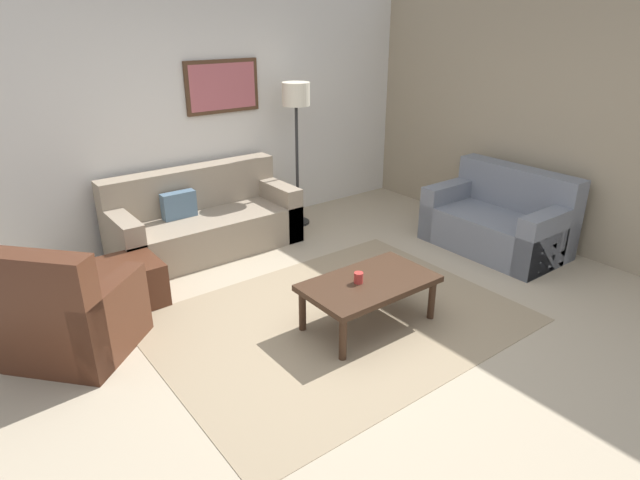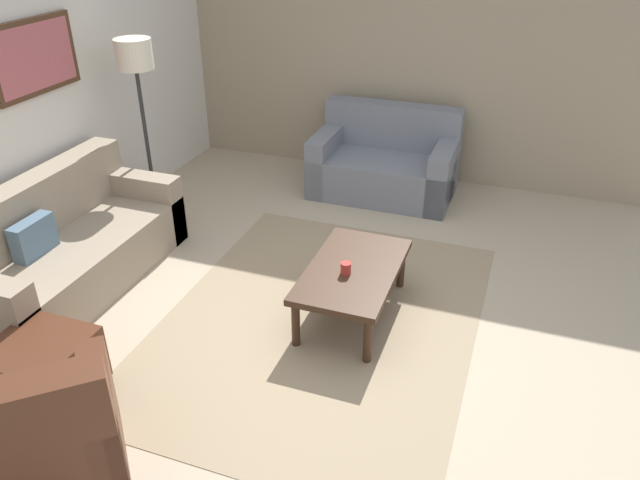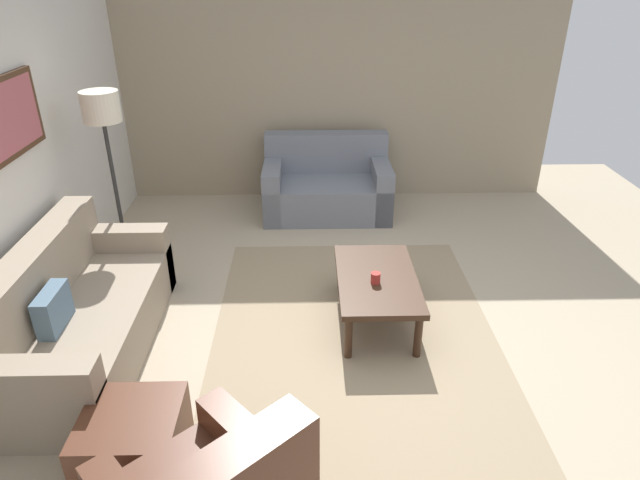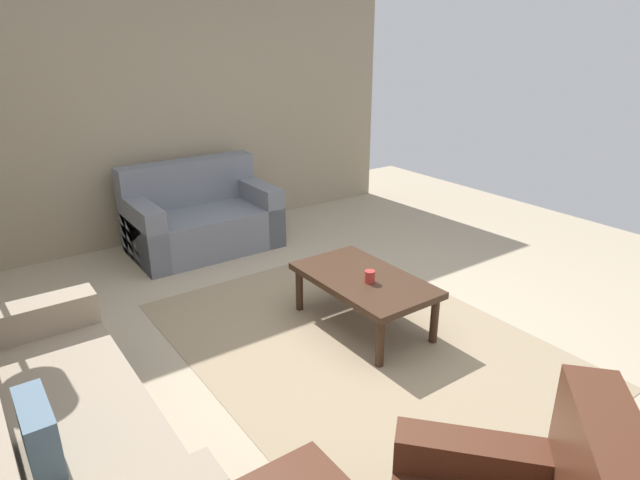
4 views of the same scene
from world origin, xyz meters
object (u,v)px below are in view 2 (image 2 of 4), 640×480
couch_main (62,251)px  couch_loveseat (386,164)px  lamp_standing (137,74)px  ottoman (43,368)px  armchair_leather (40,454)px  framed_artwork (35,57)px  cup (346,268)px  coffee_table (353,274)px

couch_main → couch_loveseat: size_ratio=1.38×
lamp_standing → ottoman: bearing=-163.1°
couch_loveseat → armchair_leather: 4.41m
lamp_standing → couch_loveseat: bearing=-55.1°
armchair_leather → couch_loveseat: bearing=-9.0°
framed_artwork → couch_loveseat: bearing=-48.7°
cup → coffee_table: bearing=-15.4°
coffee_table → lamp_standing: size_ratio=0.64×
coffee_table → cup: bearing=164.6°
armchair_leather → lamp_standing: size_ratio=0.66×
ottoman → cup: (1.38, -1.55, 0.25)m
lamp_standing → couch_main: bearing=179.4°
coffee_table → armchair_leather: bearing=153.9°
cup → couch_loveseat: bearing=7.3°
armchair_leather → cup: armchair_leather is taller
couch_main → framed_artwork: 1.54m
ottoman → coffee_table: coffee_table is taller
couch_loveseat → ottoman: size_ratio=2.58×
couch_loveseat → cup: size_ratio=16.10×
armchair_leather → coffee_table: bearing=-26.1°
couch_loveseat → ottoman: 3.94m
couch_loveseat → cup: (-2.37, -0.30, 0.16)m
lamp_standing → framed_artwork: (-0.71, 0.41, 0.27)m
coffee_table → couch_main: bearing=99.4°
couch_loveseat → framed_artwork: 3.45m
couch_main → cup: 2.31m
coffee_table → lamp_standing: lamp_standing is taller
coffee_table → framed_artwork: (0.19, 2.70, 1.32)m
lamp_standing → armchair_leather: bearing=-156.9°
lamp_standing → framed_artwork: size_ratio=1.93×
couch_main → lamp_standing: size_ratio=1.17×
couch_main → ottoman: couch_main is taller
armchair_leather → cup: 2.23m
couch_main → ottoman: bearing=-146.0°
armchair_leather → lamp_standing: lamp_standing is taller
couch_main → armchair_leather: (-1.70, -1.29, 0.01)m
lamp_standing → framed_artwork: framed_artwork is taller
ottoman → armchair_leather: bearing=-138.1°
ottoman → lamp_standing: 2.76m
armchair_leather → framed_artwork: (2.27, 1.68, 1.37)m
coffee_table → framed_artwork: framed_artwork is taller
couch_main → coffee_table: size_ratio=1.82×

